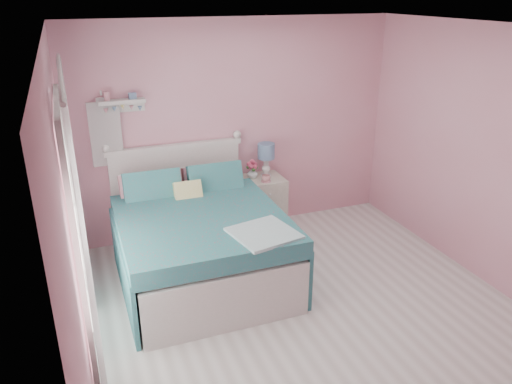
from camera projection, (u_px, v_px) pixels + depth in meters
floor at (317, 323)px, 4.64m from camera, size 4.50×4.50×0.00m
room_shell at (326, 162)px, 4.04m from camera, size 4.50×4.50×4.50m
bed at (199, 241)px, 5.27m from camera, size 1.65×2.08×1.20m
nightstand at (263, 204)px, 6.30m from camera, size 0.50×0.49×0.72m
table_lamp at (266, 154)px, 6.12m from camera, size 0.21×0.21×0.42m
vase at (252, 173)px, 6.13m from camera, size 0.15×0.15×0.13m
teacup at (266, 178)px, 6.03m from camera, size 0.12×0.12×0.08m
roses at (252, 165)px, 6.09m from camera, size 0.14×0.11×0.12m
wall_shelf at (121, 103)px, 5.44m from camera, size 0.50×0.15×0.25m
hanging_dress at (106, 134)px, 5.49m from camera, size 0.34×0.03×0.72m
french_door at (77, 236)px, 3.93m from camera, size 0.04×1.32×2.16m
curtain_near at (88, 269)px, 3.26m from camera, size 0.04×0.40×2.32m
curtain_far at (77, 190)px, 4.55m from camera, size 0.04×0.40×2.32m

